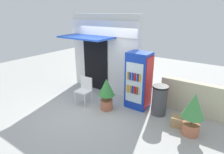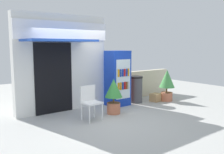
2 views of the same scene
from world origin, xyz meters
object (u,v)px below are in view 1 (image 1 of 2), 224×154
(drink_cooler, at_px, (139,81))
(trash_bin, at_px, (159,100))
(potted_plant_curbside, at_px, (193,111))
(cardboard_box, at_px, (178,121))
(potted_plant_near_shop, at_px, (106,92))
(plastic_chair, at_px, (85,88))

(drink_cooler, distance_m, trash_bin, 0.89)
(drink_cooler, xyz_separation_m, potted_plant_curbside, (1.83, -0.57, -0.25))
(potted_plant_curbside, distance_m, cardboard_box, 0.67)
(potted_plant_near_shop, relative_size, trash_bin, 1.11)
(drink_cooler, height_order, cardboard_box, drink_cooler)
(drink_cooler, xyz_separation_m, potted_plant_near_shop, (-0.74, -0.73, -0.31))
(potted_plant_near_shop, bearing_deg, drink_cooler, 44.62)
(potted_plant_near_shop, distance_m, potted_plant_curbside, 2.57)
(trash_bin, distance_m, cardboard_box, 0.83)
(plastic_chair, relative_size, cardboard_box, 2.48)
(trash_bin, bearing_deg, potted_plant_curbside, -25.30)
(potted_plant_near_shop, bearing_deg, cardboard_box, 9.24)
(plastic_chair, height_order, potted_plant_near_shop, potted_plant_near_shop)
(plastic_chair, xyz_separation_m, cardboard_box, (3.07, 0.44, -0.41))
(trash_bin, bearing_deg, drink_cooler, 175.19)
(plastic_chair, bearing_deg, potted_plant_near_shop, 5.21)
(plastic_chair, distance_m, cardboard_box, 3.13)
(plastic_chair, height_order, cardboard_box, plastic_chair)
(potted_plant_near_shop, relative_size, potted_plant_curbside, 0.91)
(potted_plant_near_shop, height_order, potted_plant_curbside, potted_plant_curbside)
(cardboard_box, bearing_deg, plastic_chair, -171.89)
(trash_bin, xyz_separation_m, cardboard_box, (0.70, -0.31, -0.33))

